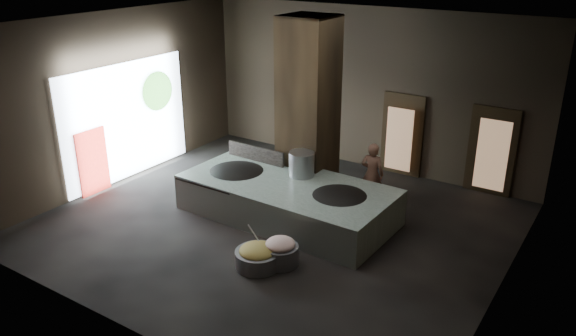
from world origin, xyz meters
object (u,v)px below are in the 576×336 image
Objects in this scene: wok_left at (237,175)px; stock_pot at (302,165)px; veg_basin at (258,259)px; hearth_platform at (287,199)px; cook at (372,174)px; meat_basin at (280,255)px; wok_right at (339,200)px.

stock_pot is (1.50, 0.60, 0.38)m from wok_left.
stock_pot reaches higher than veg_basin.
hearth_platform is at bearing 1.97° from wok_left.
wok_left is 3.32m from cook.
wok_left is at bearing 144.18° from meat_basin.
wok_right is at bearing -21.04° from stock_pot.
wok_left is 2.80m from wok_right.
cook is at bearing 80.91° from veg_basin.
meat_basin is at bearing -35.82° from wok_left.
stock_pot reaches higher than meat_basin.
cook reaches higher than stock_pot.
stock_pot is at bearing 158.96° from wok_right.
veg_basin is at bearing -134.75° from meat_basin.
stock_pot is (0.05, 0.55, 0.70)m from hearth_platform.
stock_pot reaches higher than wok_left.
cook is at bearing 89.83° from wok_right.
hearth_platform is 1.49m from wok_left.
wok_right is at bearing 82.44° from cook.
wok_right is 1.99× the size of meat_basin.
cook is 3.64m from meat_basin.
stock_pot reaches higher than wok_right.
veg_basin is (-0.62, -2.23, -0.58)m from wok_right.
wok_left is 1.70× the size of veg_basin.
hearth_platform is at bearing -95.19° from stock_pot.
cook is 1.72× the size of veg_basin.
meat_basin is (-0.30, -3.58, -0.59)m from cook.
cook is 4.00m from veg_basin.
cook is (2.81, 1.77, 0.04)m from wok_left.
veg_basin is at bearing -105.51° from wok_right.
meat_basin is (1.00, -2.41, -0.93)m from stock_pot.
veg_basin is (2.18, -2.13, -0.58)m from wok_left.
wok_left is at bearing 24.88° from cook.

